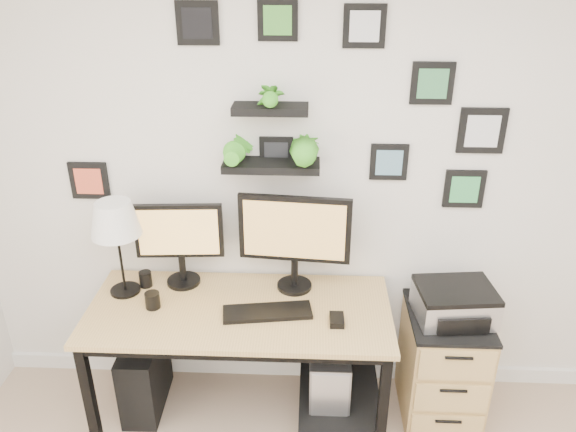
# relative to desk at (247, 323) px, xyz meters

# --- Properties ---
(room) EXTENTS (4.00, 4.00, 4.00)m
(room) POSITION_rel_desk_xyz_m (0.42, 0.32, -0.58)
(room) COLOR tan
(room) RESTS_ON ground
(desk) EXTENTS (1.60, 0.70, 0.75)m
(desk) POSITION_rel_desk_xyz_m (0.00, 0.00, 0.00)
(desk) COLOR tan
(desk) RESTS_ON ground
(monitor_left) EXTENTS (0.48, 0.20, 0.49)m
(monitor_left) POSITION_rel_desk_xyz_m (-0.38, 0.19, 0.41)
(monitor_left) COLOR black
(monitor_left) RESTS_ON desk
(monitor_right) EXTENTS (0.60, 0.21, 0.56)m
(monitor_right) POSITION_rel_desk_xyz_m (0.25, 0.17, 0.45)
(monitor_right) COLOR black
(monitor_right) RESTS_ON desk
(keyboard) EXTENTS (0.48, 0.21, 0.02)m
(keyboard) POSITION_rel_desk_xyz_m (0.12, -0.08, 0.14)
(keyboard) COLOR black
(keyboard) RESTS_ON desk
(mouse) EXTENTS (0.07, 0.11, 0.03)m
(mouse) POSITION_rel_desk_xyz_m (0.48, -0.14, 0.14)
(mouse) COLOR black
(mouse) RESTS_ON desk
(table_lamp) EXTENTS (0.27, 0.27, 0.54)m
(table_lamp) POSITION_rel_desk_xyz_m (-0.68, 0.10, 0.56)
(table_lamp) COLOR black
(table_lamp) RESTS_ON desk
(mug) EXTENTS (0.08, 0.08, 0.09)m
(mug) POSITION_rel_desk_xyz_m (-0.49, -0.05, 0.17)
(mug) COLOR black
(mug) RESTS_ON desk
(pen_cup) EXTENTS (0.07, 0.07, 0.09)m
(pen_cup) POSITION_rel_desk_xyz_m (-0.58, 0.16, 0.17)
(pen_cup) COLOR black
(pen_cup) RESTS_ON desk
(pc_tower_black) EXTENTS (0.21, 0.45, 0.45)m
(pc_tower_black) POSITION_rel_desk_xyz_m (-0.62, 0.03, -0.40)
(pc_tower_black) COLOR black
(pc_tower_black) RESTS_ON ground
(pc_tower_grey) EXTENTS (0.22, 0.50, 0.49)m
(pc_tower_grey) POSITION_rel_desk_xyz_m (0.45, 0.03, -0.38)
(pc_tower_grey) COLOR gray
(pc_tower_grey) RESTS_ON ground
(file_cabinet) EXTENTS (0.43, 0.53, 0.67)m
(file_cabinet) POSITION_rel_desk_xyz_m (1.09, 0.06, -0.29)
(file_cabinet) COLOR tan
(file_cabinet) RESTS_ON ground
(printer) EXTENTS (0.43, 0.36, 0.18)m
(printer) POSITION_rel_desk_xyz_m (1.11, 0.05, 0.14)
(printer) COLOR silver
(printer) RESTS_ON file_cabinet
(wall_decor) EXTENTS (2.30, 0.18, 1.05)m
(wall_decor) POSITION_rel_desk_xyz_m (0.22, 0.26, 1.03)
(wall_decor) COLOR black
(wall_decor) RESTS_ON ground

